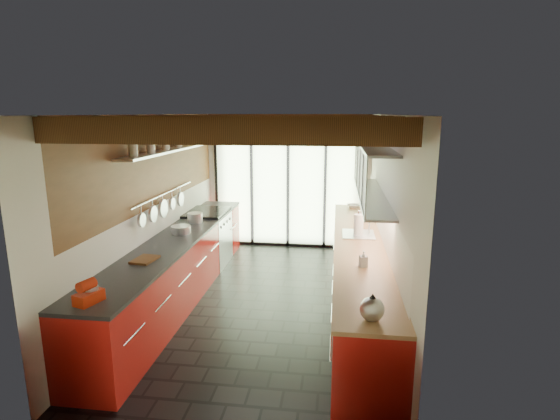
% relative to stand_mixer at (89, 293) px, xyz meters
% --- Properties ---
extents(ground, '(5.50, 5.50, 0.00)m').
position_rel_stand_mixer_xyz_m(ground, '(1.27, 2.24, -1.01)').
color(ground, black).
rests_on(ground, ground).
extents(room_shell, '(5.50, 5.50, 5.50)m').
position_rel_stand_mixer_xyz_m(room_shell, '(1.27, 2.24, 0.64)').
color(room_shell, silver).
rests_on(room_shell, ground).
extents(ceiling_beams, '(3.14, 5.06, 4.90)m').
position_rel_stand_mixer_xyz_m(ceiling_beams, '(1.27, 2.62, 1.45)').
color(ceiling_beams, '#593316').
rests_on(ceiling_beams, ground).
extents(glass_door, '(2.95, 0.10, 2.90)m').
position_rel_stand_mixer_xyz_m(glass_door, '(1.27, 4.94, 0.65)').
color(glass_door, '#C6EAAD').
rests_on(glass_door, ground).
extents(left_counter, '(0.68, 5.00, 0.92)m').
position_rel_stand_mixer_xyz_m(left_counter, '(-0.01, 2.24, -0.55)').
color(left_counter, '#B11712').
rests_on(left_counter, ground).
extents(range_stove, '(0.66, 0.90, 0.97)m').
position_rel_stand_mixer_xyz_m(range_stove, '(-0.01, 3.69, -0.54)').
color(range_stove, silver).
rests_on(range_stove, ground).
extents(right_counter, '(0.68, 5.00, 0.92)m').
position_rel_stand_mixer_xyz_m(right_counter, '(2.54, 2.24, -0.55)').
color(right_counter, '#B11712').
rests_on(right_counter, ground).
extents(sink_assembly, '(0.45, 0.52, 0.43)m').
position_rel_stand_mixer_xyz_m(sink_assembly, '(2.56, 2.64, -0.05)').
color(sink_assembly, silver).
rests_on(sink_assembly, right_counter).
extents(upper_cabinets_right, '(0.34, 3.00, 3.00)m').
position_rel_stand_mixer_xyz_m(upper_cabinets_right, '(2.70, 2.54, 0.84)').
color(upper_cabinets_right, silver).
rests_on(upper_cabinets_right, ground).
extents(left_wall_fixtures, '(0.28, 2.60, 0.96)m').
position_rel_stand_mixer_xyz_m(left_wall_fixtures, '(-0.20, 2.43, 0.83)').
color(left_wall_fixtures, silver).
rests_on(left_wall_fixtures, ground).
extents(stand_mixer, '(0.21, 0.29, 0.23)m').
position_rel_stand_mixer_xyz_m(stand_mixer, '(0.00, 0.00, 0.00)').
color(stand_mixer, red).
rests_on(stand_mixer, left_counter).
extents(pot_large, '(0.28, 0.28, 0.15)m').
position_rel_stand_mixer_xyz_m(pot_large, '(0.00, 3.04, -0.02)').
color(pot_large, silver).
rests_on(pot_large, left_counter).
extents(pot_small, '(0.30, 0.30, 0.11)m').
position_rel_stand_mixer_xyz_m(pot_small, '(0.00, 2.39, -0.04)').
color(pot_small, silver).
rests_on(pot_small, left_counter).
extents(cutting_board, '(0.27, 0.35, 0.03)m').
position_rel_stand_mixer_xyz_m(cutting_board, '(0.00, 1.17, -0.08)').
color(cutting_board, brown).
rests_on(cutting_board, left_counter).
extents(kettle, '(0.26, 0.29, 0.25)m').
position_rel_stand_mixer_xyz_m(kettle, '(2.54, -0.01, 0.02)').
color(kettle, silver).
rests_on(kettle, right_counter).
extents(paper_towel, '(0.16, 0.16, 0.36)m').
position_rel_stand_mixer_xyz_m(paper_towel, '(2.54, 2.60, 0.06)').
color(paper_towel, white).
rests_on(paper_towel, right_counter).
extents(soap_bottle, '(0.10, 0.10, 0.19)m').
position_rel_stand_mixer_xyz_m(soap_bottle, '(2.54, 1.30, 0.00)').
color(soap_bottle, silver).
rests_on(soap_bottle, right_counter).
extents(bowl, '(0.27, 0.27, 0.06)m').
position_rel_stand_mixer_xyz_m(bowl, '(2.54, 4.49, -0.06)').
color(bowl, silver).
rests_on(bowl, right_counter).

